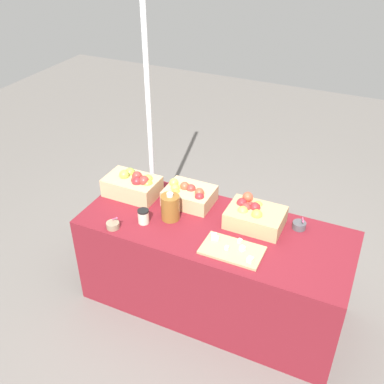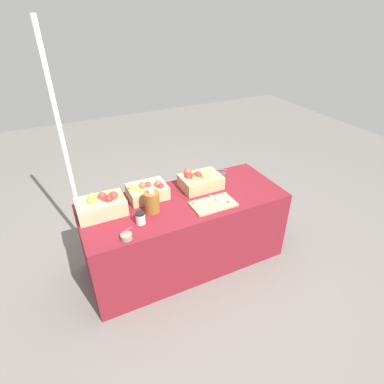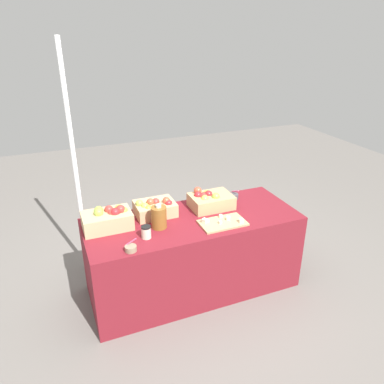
{
  "view_description": "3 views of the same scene",
  "coord_description": "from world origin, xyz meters",
  "px_view_note": "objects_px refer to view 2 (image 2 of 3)",
  "views": [
    {
      "loc": [
        0.9,
        -2.3,
        2.65
      ],
      "look_at": [
        -0.18,
        0.01,
        0.97
      ],
      "focal_mm": 42.01,
      "sensor_mm": 36.0,
      "label": 1
    },
    {
      "loc": [
        -1.0,
        -2.2,
        2.31
      ],
      "look_at": [
        0.07,
        -0.01,
        0.81
      ],
      "focal_mm": 29.19,
      "sensor_mm": 36.0,
      "label": 2
    },
    {
      "loc": [
        -1.11,
        -2.68,
        2.29
      ],
      "look_at": [
        -0.02,
        -0.03,
        1.01
      ],
      "focal_mm": 34.61,
      "sensor_mm": 36.0,
      "label": 3
    }
  ],
  "objects_px": {
    "sample_bowl_near": "(126,236)",
    "tent_pole": "(65,152)",
    "apple_crate_middle": "(147,191)",
    "cider_jug": "(152,202)",
    "sample_bowl_mid": "(221,175)",
    "coffee_cup": "(140,218)",
    "apple_crate_left": "(102,205)",
    "cutting_board_front": "(213,204)",
    "apple_crate_right": "(200,181)"
  },
  "relations": [
    {
      "from": "cider_jug",
      "to": "coffee_cup",
      "type": "height_order",
      "value": "cider_jug"
    },
    {
      "from": "cutting_board_front",
      "to": "apple_crate_middle",
      "type": "bearing_deg",
      "value": 142.06
    },
    {
      "from": "tent_pole",
      "to": "apple_crate_right",
      "type": "bearing_deg",
      "value": -25.86
    },
    {
      "from": "apple_crate_left",
      "to": "coffee_cup",
      "type": "xyz_separation_m",
      "value": [
        0.25,
        -0.28,
        -0.03
      ]
    },
    {
      "from": "apple_crate_middle",
      "to": "cider_jug",
      "type": "xyz_separation_m",
      "value": [
        -0.03,
        -0.23,
        0.02
      ]
    },
    {
      "from": "tent_pole",
      "to": "cider_jug",
      "type": "bearing_deg",
      "value": -52.12
    },
    {
      "from": "sample_bowl_near",
      "to": "tent_pole",
      "type": "distance_m",
      "value": 1.08
    },
    {
      "from": "coffee_cup",
      "to": "sample_bowl_mid",
      "type": "bearing_deg",
      "value": 21.49
    },
    {
      "from": "sample_bowl_near",
      "to": "cider_jug",
      "type": "bearing_deg",
      "value": 40.69
    },
    {
      "from": "sample_bowl_near",
      "to": "coffee_cup",
      "type": "distance_m",
      "value": 0.22
    },
    {
      "from": "coffee_cup",
      "to": "sample_bowl_near",
      "type": "bearing_deg",
      "value": -138.81
    },
    {
      "from": "sample_bowl_mid",
      "to": "apple_crate_right",
      "type": "bearing_deg",
      "value": -163.75
    },
    {
      "from": "sample_bowl_mid",
      "to": "tent_pole",
      "type": "height_order",
      "value": "tent_pole"
    },
    {
      "from": "sample_bowl_mid",
      "to": "apple_crate_middle",
      "type": "bearing_deg",
      "value": -177.35
    },
    {
      "from": "apple_crate_right",
      "to": "sample_bowl_mid",
      "type": "xyz_separation_m",
      "value": [
        0.3,
        0.09,
        -0.05
      ]
    },
    {
      "from": "cutting_board_front",
      "to": "cider_jug",
      "type": "relative_size",
      "value": 1.87
    },
    {
      "from": "apple_crate_middle",
      "to": "cutting_board_front",
      "type": "relative_size",
      "value": 0.89
    },
    {
      "from": "apple_crate_middle",
      "to": "apple_crate_right",
      "type": "bearing_deg",
      "value": -5.35
    },
    {
      "from": "apple_crate_left",
      "to": "apple_crate_middle",
      "type": "height_order",
      "value": "apple_crate_left"
    },
    {
      "from": "cutting_board_front",
      "to": "sample_bowl_mid",
      "type": "xyz_separation_m",
      "value": [
        0.33,
        0.42,
        0.01
      ]
    },
    {
      "from": "apple_crate_middle",
      "to": "sample_bowl_near",
      "type": "height_order",
      "value": "apple_crate_middle"
    },
    {
      "from": "apple_crate_middle",
      "to": "cider_jug",
      "type": "bearing_deg",
      "value": -97.85
    },
    {
      "from": "cider_jug",
      "to": "tent_pole",
      "type": "height_order",
      "value": "tent_pole"
    },
    {
      "from": "apple_crate_left",
      "to": "cider_jug",
      "type": "xyz_separation_m",
      "value": [
        0.39,
        -0.15,
        0.01
      ]
    },
    {
      "from": "apple_crate_right",
      "to": "cider_jug",
      "type": "height_order",
      "value": "cider_jug"
    },
    {
      "from": "cutting_board_front",
      "to": "coffee_cup",
      "type": "xyz_separation_m",
      "value": [
        -0.67,
        0.03,
        0.04
      ]
    },
    {
      "from": "tent_pole",
      "to": "sample_bowl_near",
      "type": "bearing_deg",
      "value": -75.56
    },
    {
      "from": "apple_crate_right",
      "to": "sample_bowl_mid",
      "type": "distance_m",
      "value": 0.32
    },
    {
      "from": "sample_bowl_near",
      "to": "tent_pole",
      "type": "bearing_deg",
      "value": 104.44
    },
    {
      "from": "apple_crate_middle",
      "to": "apple_crate_right",
      "type": "distance_m",
      "value": 0.53
    },
    {
      "from": "apple_crate_right",
      "to": "cider_jug",
      "type": "xyz_separation_m",
      "value": [
        -0.56,
        -0.18,
        0.02
      ]
    },
    {
      "from": "cutting_board_front",
      "to": "sample_bowl_near",
      "type": "height_order",
      "value": "sample_bowl_near"
    },
    {
      "from": "sample_bowl_mid",
      "to": "coffee_cup",
      "type": "distance_m",
      "value": 1.08
    },
    {
      "from": "sample_bowl_mid",
      "to": "coffee_cup",
      "type": "xyz_separation_m",
      "value": [
        -1.0,
        -0.39,
        0.03
      ]
    },
    {
      "from": "apple_crate_middle",
      "to": "cider_jug",
      "type": "height_order",
      "value": "cider_jug"
    },
    {
      "from": "tent_pole",
      "to": "coffee_cup",
      "type": "bearing_deg",
      "value": -63.86
    },
    {
      "from": "cutting_board_front",
      "to": "cider_jug",
      "type": "xyz_separation_m",
      "value": [
        -0.52,
        0.15,
        0.08
      ]
    },
    {
      "from": "apple_crate_right",
      "to": "sample_bowl_near",
      "type": "xyz_separation_m",
      "value": [
        -0.87,
        -0.45,
        -0.05
      ]
    },
    {
      "from": "apple_crate_left",
      "to": "cutting_board_front",
      "type": "xyz_separation_m",
      "value": [
        0.92,
        -0.3,
        -0.07
      ]
    },
    {
      "from": "coffee_cup",
      "to": "tent_pole",
      "type": "xyz_separation_m",
      "value": [
        -0.42,
        0.85,
        0.32
      ]
    },
    {
      "from": "sample_bowl_mid",
      "to": "cider_jug",
      "type": "distance_m",
      "value": 0.9
    },
    {
      "from": "apple_crate_left",
      "to": "tent_pole",
      "type": "height_order",
      "value": "tent_pole"
    },
    {
      "from": "cutting_board_front",
      "to": "sample_bowl_mid",
      "type": "relative_size",
      "value": 3.91
    },
    {
      "from": "sample_bowl_near",
      "to": "coffee_cup",
      "type": "bearing_deg",
      "value": 41.19
    },
    {
      "from": "apple_crate_left",
      "to": "cider_jug",
      "type": "relative_size",
      "value": 1.91
    },
    {
      "from": "apple_crate_left",
      "to": "cider_jug",
      "type": "distance_m",
      "value": 0.42
    },
    {
      "from": "cutting_board_front",
      "to": "tent_pole",
      "type": "xyz_separation_m",
      "value": [
        -1.09,
        0.88,
        0.37
      ]
    },
    {
      "from": "coffee_cup",
      "to": "apple_crate_left",
      "type": "bearing_deg",
      "value": 131.71
    },
    {
      "from": "sample_bowl_near",
      "to": "sample_bowl_mid",
      "type": "bearing_deg",
      "value": 24.73
    },
    {
      "from": "cutting_board_front",
      "to": "sample_bowl_near",
      "type": "distance_m",
      "value": 0.84
    }
  ]
}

